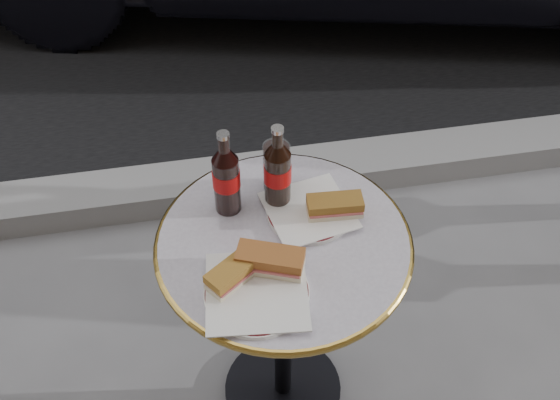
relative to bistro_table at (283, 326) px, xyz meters
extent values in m
plane|color=slate|center=(0.00, 0.00, -0.37)|extent=(80.00, 80.00, 0.00)
cube|color=gray|center=(0.00, 0.90, -0.32)|extent=(40.00, 0.20, 0.12)
cylinder|color=white|center=(-0.09, -0.15, 0.37)|extent=(0.29, 0.29, 0.01)
cylinder|color=silver|center=(0.08, 0.07, 0.37)|extent=(0.21, 0.21, 0.01)
cube|color=#A06C28|center=(-0.13, -0.10, 0.40)|extent=(0.14, 0.13, 0.05)
cube|color=#975526|center=(-0.05, -0.09, 0.41)|extent=(0.17, 0.12, 0.05)
cube|color=#8C5E23|center=(0.14, 0.05, 0.40)|extent=(0.14, 0.07, 0.05)
cylinder|color=black|center=(0.01, 0.18, 0.44)|extent=(0.07, 0.07, 0.14)
camera|label=1|loc=(-0.20, -1.06, 1.64)|focal=45.00mm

